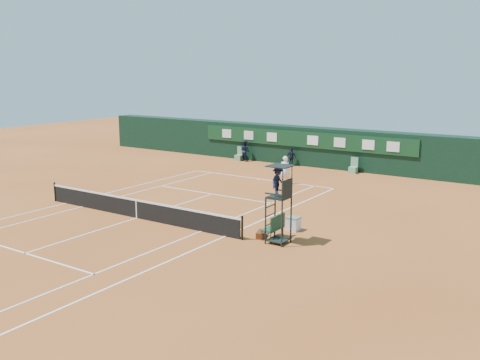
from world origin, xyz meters
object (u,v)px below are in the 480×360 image
object	(u,v)px
tennis_net	(136,208)
player	(285,170)
player_bench	(275,226)
umpire_chair	(279,188)
cooler	(293,224)

from	to	relation	value
tennis_net	player	world-z (taller)	player
player_bench	player	xyz separation A→B (m)	(-5.31, 10.46, 0.33)
umpire_chair	player	bearing A→B (deg)	117.68
player_bench	player	size ratio (longest dim) A/B	0.65
cooler	player	world-z (taller)	player
player	cooler	bearing A→B (deg)	88.20
cooler	player	bearing A→B (deg)	121.27
tennis_net	player_bench	xyz separation A→B (m)	(7.49, 0.97, 0.09)
cooler	player	size ratio (longest dim) A/B	0.35
player_bench	player	world-z (taller)	player
tennis_net	player_bench	bearing A→B (deg)	7.38
tennis_net	player_bench	world-z (taller)	same
umpire_chair	player_bench	bearing A→B (deg)	132.46
umpire_chair	cooler	bearing A→B (deg)	99.17
tennis_net	umpire_chair	xyz separation A→B (m)	(7.91, 0.51, 1.95)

